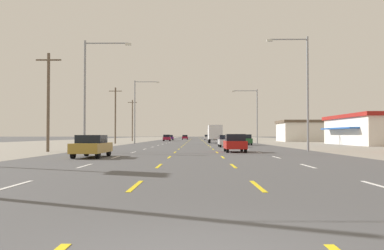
% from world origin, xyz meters
% --- Properties ---
extents(ground_plane, '(572.00, 572.00, 0.00)m').
position_xyz_m(ground_plane, '(0.00, 66.00, 0.00)').
color(ground_plane, '#4C4C4F').
extents(lot_apron_left, '(28.00, 440.00, 0.01)m').
position_xyz_m(lot_apron_left, '(-24.75, 66.00, 0.00)').
color(lot_apron_left, gray).
rests_on(lot_apron_left, ground).
extents(lot_apron_right, '(28.00, 440.00, 0.01)m').
position_xyz_m(lot_apron_right, '(24.75, 66.00, 0.00)').
color(lot_apron_right, gray).
rests_on(lot_apron_right, ground).
extents(lane_markings, '(10.64, 227.60, 0.01)m').
position_xyz_m(lane_markings, '(0.00, 104.50, 0.01)').
color(lane_markings, white).
rests_on(lane_markings, ground).
extents(signal_span_wire, '(25.96, 0.53, 9.87)m').
position_xyz_m(signal_span_wire, '(0.14, 8.54, 5.68)').
color(signal_span_wire, brown).
rests_on(signal_span_wire, ground).
extents(sedan_far_left_nearest, '(1.80, 4.50, 1.46)m').
position_xyz_m(sedan_far_left_nearest, '(-6.81, 21.90, 0.76)').
color(sedan_far_left_nearest, '#B28C33').
rests_on(sedan_far_left_nearest, ground).
extents(hatchback_inner_right_near, '(1.72, 3.90, 1.54)m').
position_xyz_m(hatchback_inner_right_near, '(3.33, 30.15, 0.78)').
color(hatchback_inner_right_near, red).
rests_on(hatchback_inner_right_near, ground).
extents(sedan_inner_right_mid, '(1.80, 4.50, 1.46)m').
position_xyz_m(sedan_inner_right_mid, '(3.67, 45.05, 0.76)').
color(sedan_inner_right_mid, silver).
rests_on(sedan_inner_right_mid, ground).
extents(hatchback_far_right_midfar, '(1.72, 3.90, 1.54)m').
position_xyz_m(hatchback_far_right_midfar, '(7.11, 54.31, 0.78)').
color(hatchback_far_right_midfar, '#235B2D').
rests_on(hatchback_far_right_midfar, ground).
extents(box_truck_inner_right_far, '(2.40, 7.20, 3.23)m').
position_xyz_m(box_truck_inner_right_far, '(3.46, 69.43, 1.84)').
color(box_truck_inner_right_far, white).
rests_on(box_truck_inner_right_far, ground).
extents(hatchback_far_right_farther, '(1.72, 3.90, 1.54)m').
position_xyz_m(hatchback_far_right_farther, '(7.02, 81.23, 0.78)').
color(hatchback_far_right_farther, '#B28C33').
rests_on(hatchback_far_right_farther, ground).
extents(hatchback_far_left_farthest, '(1.72, 3.90, 1.54)m').
position_xyz_m(hatchback_far_left_farthest, '(-6.95, 92.99, 0.78)').
color(hatchback_far_left_farthest, maroon).
rests_on(hatchback_far_left_farthest, ground).
extents(sedan_far_left_distant_a, '(1.80, 4.50, 1.46)m').
position_xyz_m(sedan_far_left_distant_a, '(-7.19, 108.97, 0.76)').
color(sedan_far_left_distant_a, '#4C196B').
rests_on(sedan_far_left_distant_a, ground).
extents(hatchback_inner_right_distant_b, '(1.72, 3.90, 1.54)m').
position_xyz_m(hatchback_inner_right_distant_b, '(3.50, 119.89, 0.78)').
color(hatchback_inner_right_distant_b, silver).
rests_on(hatchback_inner_right_distant_b, ground).
extents(sedan_inner_left_distant_c, '(1.80, 4.50, 1.46)m').
position_xyz_m(sedan_inner_left_distant_c, '(-3.44, 125.00, 0.76)').
color(sedan_inner_left_distant_c, maroon).
rests_on(sedan_inner_left_distant_c, ground).
extents(storefront_right_row_2, '(10.09, 10.76, 4.75)m').
position_xyz_m(storefront_right_row_2, '(24.04, 88.23, 2.41)').
color(storefront_right_row_2, silver).
rests_on(storefront_right_row_2, ground).
extents(streetlight_left_row_0, '(4.32, 0.26, 10.10)m').
position_xyz_m(streetlight_left_row_0, '(-9.72, 32.27, 5.85)').
color(streetlight_left_row_0, gray).
rests_on(streetlight_left_row_0, ground).
extents(streetlight_right_row_0, '(3.80, 0.26, 10.42)m').
position_xyz_m(streetlight_right_row_0, '(9.81, 32.27, 5.95)').
color(streetlight_right_row_0, gray).
rests_on(streetlight_right_row_0, ground).
extents(streetlight_left_row_1, '(4.17, 0.26, 10.55)m').
position_xyz_m(streetlight_left_row_1, '(-9.76, 62.74, 6.06)').
color(streetlight_left_row_1, gray).
rests_on(streetlight_left_row_1, ground).
extents(streetlight_right_row_1, '(4.31, 0.26, 9.04)m').
position_xyz_m(streetlight_right_row_1, '(9.68, 62.74, 5.30)').
color(streetlight_right_row_1, gray).
rests_on(streetlight_right_row_1, ground).
extents(utility_pole_left_row_0, '(2.20, 0.26, 8.60)m').
position_xyz_m(utility_pole_left_row_0, '(-12.85, 30.54, 4.49)').
color(utility_pole_left_row_0, brown).
rests_on(utility_pole_left_row_0, ground).
extents(utility_pole_left_row_1, '(2.20, 0.26, 9.49)m').
position_xyz_m(utility_pole_left_row_1, '(-13.63, 64.00, 4.94)').
color(utility_pole_left_row_1, brown).
rests_on(utility_pole_left_row_1, ground).
extents(utility_pole_left_row_2, '(2.20, 0.26, 9.86)m').
position_xyz_m(utility_pole_left_row_2, '(-15.18, 92.40, 5.12)').
color(utility_pole_left_row_2, brown).
rests_on(utility_pole_left_row_2, ground).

